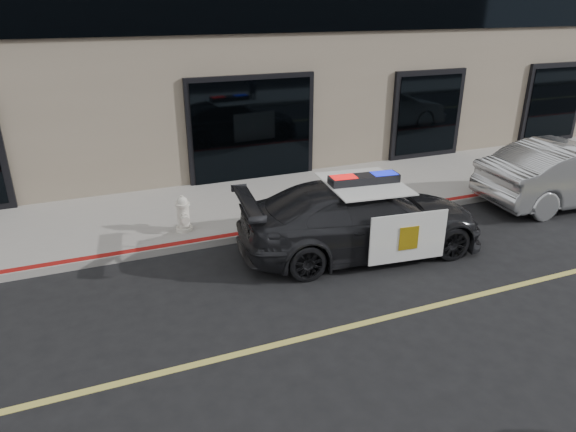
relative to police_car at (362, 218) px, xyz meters
name	(u,v)px	position (x,y,z in m)	size (l,w,h in m)	color
ground	(444,304)	(0.33, -2.23, -0.71)	(120.00, 120.00, 0.00)	black
sidewalk_n	(313,195)	(0.33, 3.02, -0.63)	(60.00, 3.50, 0.15)	gray
police_car	(362,218)	(0.00, 0.00, 0.00)	(2.95, 5.23, 1.58)	black
silver_sedan	(573,173)	(6.00, 0.41, 0.05)	(4.72, 1.91, 1.52)	#B3B4B5
fire_hydrant	(183,214)	(-3.11, 1.93, -0.20)	(0.35, 0.49, 0.77)	silver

